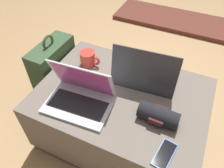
# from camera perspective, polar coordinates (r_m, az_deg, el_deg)

# --- Properties ---
(ground_plane) EXTENTS (14.00, 14.00, 0.00)m
(ground_plane) POSITION_cam_1_polar(r_m,az_deg,el_deg) (1.54, 2.12, -12.58)
(ground_plane) COLOR tan
(ottoman) EXTENTS (0.94, 0.69, 0.40)m
(ottoman) POSITION_cam_1_polar(r_m,az_deg,el_deg) (1.37, 2.34, -8.09)
(ottoman) COLOR #3D3832
(ottoman) RESTS_ON ground_plane
(laptop_near) EXTENTS (0.36, 0.26, 0.24)m
(laptop_near) POSITION_cam_1_polar(r_m,az_deg,el_deg) (1.15, -8.31, -3.08)
(laptop_near) COLOR silver
(laptop_near) RESTS_ON ottoman
(laptop_far) EXTENTS (0.38, 0.27, 0.25)m
(laptop_far) POSITION_cam_1_polar(r_m,az_deg,el_deg) (1.26, 8.61, 2.45)
(laptop_far) COLOR #333338
(laptop_far) RESTS_ON ottoman
(cell_phone) EXTENTS (0.09, 0.16, 0.01)m
(cell_phone) POSITION_cam_1_polar(r_m,az_deg,el_deg) (1.03, 13.61, -17.42)
(cell_phone) COLOR #1E4C9E
(cell_phone) RESTS_ON ottoman
(backpack) EXTENTS (0.19, 0.35, 0.56)m
(backpack) POSITION_cam_1_polar(r_m,az_deg,el_deg) (1.63, -14.68, 2.60)
(backpack) COLOR #385133
(backpack) RESTS_ON ground_plane
(wrist_brace) EXTENTS (0.20, 0.11, 0.08)m
(wrist_brace) POSITION_cam_1_polar(r_m,az_deg,el_deg) (1.09, 12.02, -7.94)
(wrist_brace) COLOR black
(wrist_brace) RESTS_ON ottoman
(coffee_mug) EXTENTS (0.13, 0.10, 0.09)m
(coffee_mug) POSITION_cam_1_polar(r_m,az_deg,el_deg) (1.38, -6.19, 6.68)
(coffee_mug) COLOR red
(coffee_mug) RESTS_ON ottoman
(fireplace_hearth) EXTENTS (1.40, 0.50, 0.04)m
(fireplace_hearth) POSITION_cam_1_polar(r_m,az_deg,el_deg) (2.74, 16.45, 15.72)
(fireplace_hearth) COLOR brown
(fireplace_hearth) RESTS_ON ground_plane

